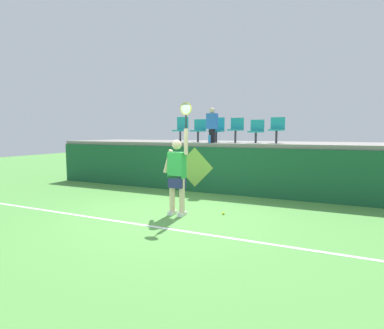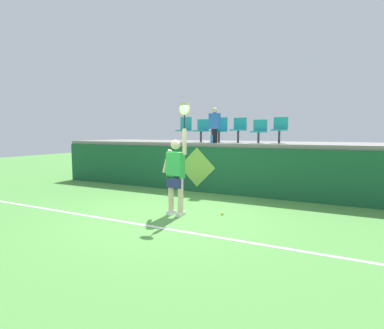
{
  "view_description": "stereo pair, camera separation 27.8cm",
  "coord_description": "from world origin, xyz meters",
  "px_view_note": "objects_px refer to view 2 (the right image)",
  "views": [
    {
      "loc": [
        3.4,
        -6.08,
        1.9
      ],
      "look_at": [
        0.06,
        1.03,
        1.09
      ],
      "focal_mm": 29.02,
      "sensor_mm": 36.0,
      "label": 1
    },
    {
      "loc": [
        3.65,
        -5.96,
        1.9
      ],
      "look_at": [
        0.06,
        1.03,
        1.09
      ],
      "focal_mm": 29.02,
      "sensor_mm": 36.0,
      "label": 2
    }
  ],
  "objects_px": {
    "water_bottle": "(212,139)",
    "stadium_chair_0": "(185,128)",
    "stadium_chair_5": "(280,128)",
    "tennis_player": "(176,173)",
    "spectator_0": "(215,125)",
    "stadium_chair_3": "(239,128)",
    "stadium_chair_1": "(202,129)",
    "stadium_chair_2": "(220,129)",
    "stadium_chair_4": "(259,130)",
    "tennis_ball": "(222,214)"
  },
  "relations": [
    {
      "from": "spectator_0",
      "to": "stadium_chair_4",
      "type": "bearing_deg",
      "value": 18.82
    },
    {
      "from": "tennis_ball",
      "to": "stadium_chair_1",
      "type": "xyz_separation_m",
      "value": [
        -2.05,
        3.21,
        1.98
      ]
    },
    {
      "from": "tennis_ball",
      "to": "stadium_chair_1",
      "type": "bearing_deg",
      "value": 122.58
    },
    {
      "from": "stadium_chair_2",
      "to": "stadium_chair_3",
      "type": "relative_size",
      "value": 1.03
    },
    {
      "from": "stadium_chair_0",
      "to": "stadium_chair_5",
      "type": "bearing_deg",
      "value": -0.17
    },
    {
      "from": "tennis_player",
      "to": "stadium_chair_3",
      "type": "relative_size",
      "value": 3.13
    },
    {
      "from": "tennis_ball",
      "to": "water_bottle",
      "type": "height_order",
      "value": "water_bottle"
    },
    {
      "from": "water_bottle",
      "to": "stadium_chair_1",
      "type": "bearing_deg",
      "value": 132.59
    },
    {
      "from": "stadium_chair_0",
      "to": "stadium_chair_3",
      "type": "xyz_separation_m",
      "value": [
        2.03,
        -0.01,
        -0.01
      ]
    },
    {
      "from": "spectator_0",
      "to": "stadium_chair_0",
      "type": "bearing_deg",
      "value": 161.0
    },
    {
      "from": "spectator_0",
      "to": "stadium_chair_3",
      "type": "bearing_deg",
      "value": 34.33
    },
    {
      "from": "stadium_chair_0",
      "to": "tennis_ball",
      "type": "bearing_deg",
      "value": -49.62
    },
    {
      "from": "tennis_ball",
      "to": "spectator_0",
      "type": "bearing_deg",
      "value": 116.64
    },
    {
      "from": "water_bottle",
      "to": "stadium_chair_0",
      "type": "relative_size",
      "value": 0.29
    },
    {
      "from": "tennis_player",
      "to": "spectator_0",
      "type": "distance_m",
      "value": 3.48
    },
    {
      "from": "tennis_ball",
      "to": "spectator_0",
      "type": "relative_size",
      "value": 0.06
    },
    {
      "from": "tennis_player",
      "to": "water_bottle",
      "type": "xyz_separation_m",
      "value": [
        -0.4,
        2.94,
        0.72
      ]
    },
    {
      "from": "stadium_chair_2",
      "to": "stadium_chair_4",
      "type": "bearing_deg",
      "value": -0.35
    },
    {
      "from": "stadium_chair_1",
      "to": "spectator_0",
      "type": "bearing_deg",
      "value": -34.33
    },
    {
      "from": "tennis_ball",
      "to": "spectator_0",
      "type": "height_order",
      "value": "spectator_0"
    },
    {
      "from": "tennis_ball",
      "to": "stadium_chair_2",
      "type": "distance_m",
      "value": 4.03
    },
    {
      "from": "tennis_player",
      "to": "stadium_chair_4",
      "type": "distance_m",
      "value": 3.94
    },
    {
      "from": "tennis_ball",
      "to": "stadium_chair_0",
      "type": "height_order",
      "value": "stadium_chair_0"
    },
    {
      "from": "tennis_ball",
      "to": "stadium_chair_5",
      "type": "bearing_deg",
      "value": 79.38
    },
    {
      "from": "stadium_chair_4",
      "to": "tennis_ball",
      "type": "bearing_deg",
      "value": -89.29
    },
    {
      "from": "tennis_player",
      "to": "stadium_chair_5",
      "type": "distance_m",
      "value": 4.15
    },
    {
      "from": "stadium_chair_1",
      "to": "stadium_chair_5",
      "type": "height_order",
      "value": "stadium_chair_5"
    },
    {
      "from": "stadium_chair_5",
      "to": "spectator_0",
      "type": "xyz_separation_m",
      "value": [
        -1.99,
        -0.46,
        0.12
      ]
    },
    {
      "from": "stadium_chair_3",
      "to": "stadium_chair_4",
      "type": "relative_size",
      "value": 1.1
    },
    {
      "from": "water_bottle",
      "to": "stadium_chair_0",
      "type": "xyz_separation_m",
      "value": [
        -1.39,
        0.78,
        0.36
      ]
    },
    {
      "from": "water_bottle",
      "to": "stadium_chair_1",
      "type": "xyz_separation_m",
      "value": [
        -0.71,
        0.77,
        0.32
      ]
    },
    {
      "from": "stadium_chair_2",
      "to": "stadium_chair_4",
      "type": "relative_size",
      "value": 1.13
    },
    {
      "from": "stadium_chair_4",
      "to": "stadium_chair_5",
      "type": "xyz_separation_m",
      "value": [
        0.64,
        0.0,
        0.05
      ]
    },
    {
      "from": "stadium_chair_2",
      "to": "stadium_chair_0",
      "type": "bearing_deg",
      "value": 179.91
    },
    {
      "from": "stadium_chair_3",
      "to": "stadium_chair_1",
      "type": "bearing_deg",
      "value": 179.97
    },
    {
      "from": "tennis_ball",
      "to": "stadium_chair_1",
      "type": "relative_size",
      "value": 0.08
    },
    {
      "from": "tennis_player",
      "to": "stadium_chair_3",
      "type": "height_order",
      "value": "tennis_player"
    },
    {
      "from": "stadium_chair_5",
      "to": "tennis_player",
      "type": "bearing_deg",
      "value": -112.75
    },
    {
      "from": "tennis_player",
      "to": "stadium_chair_0",
      "type": "distance_m",
      "value": 4.26
    },
    {
      "from": "stadium_chair_1",
      "to": "stadium_chair_2",
      "type": "xyz_separation_m",
      "value": [
        0.67,
        0.01,
        0.01
      ]
    },
    {
      "from": "stadium_chair_1",
      "to": "stadium_chair_5",
      "type": "distance_m",
      "value": 2.66
    },
    {
      "from": "stadium_chair_5",
      "to": "tennis_ball",
      "type": "bearing_deg",
      "value": -100.62
    },
    {
      "from": "stadium_chair_0",
      "to": "stadium_chair_1",
      "type": "bearing_deg",
      "value": -0.76
    },
    {
      "from": "stadium_chair_5",
      "to": "spectator_0",
      "type": "distance_m",
      "value": 2.04
    },
    {
      "from": "stadium_chair_2",
      "to": "tennis_ball",
      "type": "bearing_deg",
      "value": -66.77
    },
    {
      "from": "stadium_chair_5",
      "to": "stadium_chair_2",
      "type": "bearing_deg",
      "value": 179.77
    },
    {
      "from": "stadium_chair_3",
      "to": "stadium_chair_5",
      "type": "bearing_deg",
      "value": -0.01
    },
    {
      "from": "tennis_player",
      "to": "stadium_chair_0",
      "type": "height_order",
      "value": "tennis_player"
    },
    {
      "from": "stadium_chair_1",
      "to": "stadium_chair_0",
      "type": "bearing_deg",
      "value": 179.24
    },
    {
      "from": "water_bottle",
      "to": "stadium_chair_5",
      "type": "height_order",
      "value": "stadium_chair_5"
    }
  ]
}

